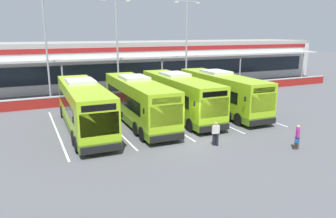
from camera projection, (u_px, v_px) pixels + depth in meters
ground_plane at (192, 140)px, 22.39m from camera, size 200.00×200.00×0.00m
terminal_building at (101, 63)px, 45.44m from camera, size 70.00×13.00×6.00m
red_barrier_wall at (128, 96)px, 35.06m from camera, size 60.00×0.40×1.10m
coach_bus_leftmost at (84, 107)px, 24.21m from camera, size 3.13×12.21×3.78m
coach_bus_left_centre at (138, 102)px, 26.21m from camera, size 3.13×12.21×3.78m
coach_bus_centre at (179, 96)px, 28.34m from camera, size 3.13×12.21×3.78m
coach_bus_right_centre at (221, 93)px, 29.93m from camera, size 3.13×12.21×3.78m
bay_stripe_far_west at (57, 131)px, 24.26m from camera, size 0.14×13.00×0.01m
bay_stripe_west at (111, 125)px, 25.97m from camera, size 0.14×13.00×0.01m
bay_stripe_mid_west at (158, 119)px, 27.68m from camera, size 0.14×13.00×0.01m
bay_stripe_centre at (200, 114)px, 29.40m from camera, size 0.14×13.00×0.01m
bay_stripe_mid_east at (238, 109)px, 31.11m from camera, size 0.14×13.00×0.01m
pedestrian_with_handbag at (297, 137)px, 20.34m from camera, size 0.57×0.56×1.62m
pedestrian_in_dark_coat at (216, 133)px, 21.03m from camera, size 0.54×0.33×1.62m
lamp_post_west at (46, 43)px, 33.11m from camera, size 3.24×0.28×11.00m
lamp_post_centre at (117, 42)px, 35.98m from camera, size 3.24×0.28×11.00m
lamp_post_east at (187, 41)px, 38.74m from camera, size 3.24×0.28×11.00m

